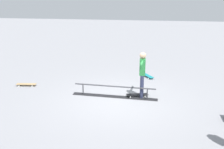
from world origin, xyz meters
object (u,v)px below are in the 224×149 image
(grind_rail, at_px, (114,92))
(skateboard_main, at_px, (137,95))
(loose_skateboard_teal, at_px, (148,76))
(loose_skateboard_natural, at_px, (26,84))
(skater_main, at_px, (142,72))

(grind_rail, distance_m, skateboard_main, 0.85)
(loose_skateboard_teal, xyz_separation_m, loose_skateboard_natural, (4.83, 2.07, 0.00))
(skateboard_main, distance_m, loose_skateboard_natural, 4.58)
(skater_main, distance_m, loose_skateboard_natural, 4.83)
(skateboard_main, distance_m, loose_skateboard_teal, 2.47)
(loose_skateboard_teal, bearing_deg, grind_rail, -55.52)
(grind_rail, bearing_deg, loose_skateboard_natural, -6.72)
(grind_rail, distance_m, loose_skateboard_teal, 2.86)
(skater_main, bearing_deg, loose_skateboard_teal, -1.39)
(grind_rail, xyz_separation_m, skateboard_main, (-0.82, -0.18, -0.11))
(skateboard_main, bearing_deg, skater_main, 147.36)
(grind_rail, relative_size, skateboard_main, 3.82)
(skater_main, bearing_deg, loose_skateboard_natural, 85.55)
(grind_rail, relative_size, loose_skateboard_teal, 4.04)
(skater_main, distance_m, loose_skateboard_teal, 2.66)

